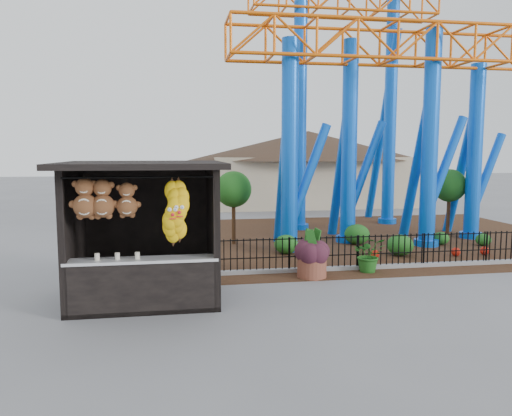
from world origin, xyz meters
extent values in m
plane|color=slate|center=(0.00, 0.00, 0.00)|extent=(120.00, 120.00, 0.00)
cube|color=#331E11|center=(4.00, 8.00, 0.01)|extent=(18.00, 12.00, 0.02)
cube|color=gray|center=(4.00, 3.00, 0.06)|extent=(18.00, 0.18, 0.12)
cube|color=black|center=(-3.00, 1.20, 0.05)|extent=(3.20, 2.60, 0.10)
cube|color=black|center=(-3.00, 2.44, 1.50)|extent=(3.20, 0.12, 3.00)
cube|color=black|center=(-4.54, 1.20, 1.50)|extent=(0.12, 2.60, 3.00)
cube|color=black|center=(-1.46, 1.20, 1.50)|extent=(0.12, 2.60, 3.00)
cube|color=black|center=(-3.00, 0.95, 3.06)|extent=(3.50, 3.40, 0.12)
cube|color=black|center=(-4.53, -0.03, 1.50)|extent=(0.14, 0.14, 3.00)
cube|color=black|center=(-1.47, -0.03, 1.50)|extent=(0.14, 0.14, 3.00)
cube|color=black|center=(-3.00, 0.15, 0.55)|extent=(3.00, 0.50, 1.10)
cube|color=silver|center=(-3.00, 0.15, 1.12)|extent=(3.10, 0.55, 0.06)
cylinder|color=black|center=(-3.00, -0.25, 2.85)|extent=(2.90, 0.04, 0.04)
cylinder|color=blue|center=(1.50, 6.00, 3.50)|extent=(0.56, 0.56, 7.00)
cylinder|color=blue|center=(1.50, 6.00, 0.12)|extent=(0.84, 0.84, 0.24)
cylinder|color=blue|center=(4.00, 7.20, 3.65)|extent=(0.56, 0.56, 7.30)
cylinder|color=blue|center=(4.00, 7.20, 0.12)|extent=(0.84, 0.84, 0.24)
cylinder|color=blue|center=(6.50, 6.00, 3.75)|extent=(0.56, 0.56, 7.50)
cylinder|color=blue|center=(6.50, 6.00, 0.12)|extent=(0.84, 0.84, 0.24)
cylinder|color=blue|center=(9.00, 7.20, 3.30)|extent=(0.56, 0.56, 6.60)
cylinder|color=blue|center=(9.00, 7.20, 0.12)|extent=(0.84, 0.84, 0.24)
cylinder|color=blue|center=(3.00, 10.50, 4.75)|extent=(0.56, 0.56, 9.50)
cylinder|color=blue|center=(3.00, 10.50, 0.12)|extent=(0.84, 0.84, 0.24)
cylinder|color=blue|center=(7.50, 11.50, 5.25)|extent=(0.56, 0.56, 10.50)
cylinder|color=blue|center=(7.50, 11.50, 0.12)|extent=(0.84, 0.84, 0.24)
cylinder|color=blue|center=(1.50, 6.90, 2.62)|extent=(0.36, 2.21, 5.85)
cylinder|color=blue|center=(2.20, 6.30, 2.45)|extent=(1.62, 0.32, 3.73)
cylinder|color=blue|center=(4.00, 8.10, 2.74)|extent=(0.36, 2.29, 6.10)
cylinder|color=blue|center=(4.70, 7.50, 2.55)|extent=(1.67, 0.32, 3.88)
cylinder|color=blue|center=(6.50, 6.90, 2.81)|extent=(0.36, 2.34, 6.26)
cylinder|color=blue|center=(7.20, 6.30, 2.62)|extent=(1.71, 0.32, 3.99)
cylinder|color=blue|center=(9.00, 8.10, 2.47)|extent=(0.36, 2.10, 5.53)
cylinder|color=blue|center=(9.70, 7.50, 2.31)|extent=(1.54, 0.32, 3.52)
cylinder|color=brown|center=(1.27, 2.39, 0.29)|extent=(0.85, 0.85, 0.58)
ellipsoid|color=#351521|center=(1.27, 2.39, 0.90)|extent=(0.70, 0.70, 0.64)
imported|color=#275C1B|center=(3.01, 2.70, 0.50)|extent=(1.05, 0.96, 0.99)
ellipsoid|color=#1B5017|center=(1.27, 5.45, 0.33)|extent=(0.78, 0.78, 0.62)
ellipsoid|color=#1B5017|center=(4.83, 4.57, 0.35)|extent=(0.85, 0.85, 0.68)
ellipsoid|color=#1B5017|center=(7.13, 6.10, 0.24)|extent=(0.57, 0.57, 0.45)
ellipsoid|color=#1B5017|center=(4.17, 6.67, 0.38)|extent=(0.90, 0.90, 0.72)
ellipsoid|color=#1B5017|center=(8.51, 5.67, 0.23)|extent=(0.53, 0.53, 0.43)
sphere|color=red|center=(1.88, 3.62, 0.16)|extent=(0.28, 0.28, 0.28)
sphere|color=red|center=(3.83, 4.25, 0.16)|extent=(0.28, 0.28, 0.28)
sphere|color=red|center=(6.54, 4.18, 0.16)|extent=(0.28, 0.28, 0.28)
sphere|color=red|center=(7.56, 4.19, 0.16)|extent=(0.28, 0.28, 0.28)
cube|color=#BFAD8C|center=(6.00, 20.00, 1.50)|extent=(12.00, 6.00, 3.00)
cone|color=#332319|center=(6.00, 20.00, 3.90)|extent=(15.00, 15.00, 1.80)
camera|label=1|loc=(-2.36, -10.21, 3.35)|focal=35.00mm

